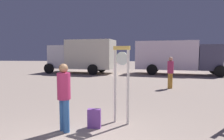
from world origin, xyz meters
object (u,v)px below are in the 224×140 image
(backpack, at_px, (94,119))
(person_distant, at_px, (170,71))
(person_near_clock, at_px, (64,94))
(box_truck_far, at_px, (175,56))
(standing_clock, at_px, (122,77))
(box_truck_near, at_px, (83,55))

(backpack, relative_size, person_distant, 0.29)
(person_distant, bearing_deg, person_near_clock, -122.19)
(box_truck_far, bearing_deg, person_near_clock, -113.55)
(person_near_clock, bearing_deg, backpack, 22.66)
(standing_clock, relative_size, person_near_clock, 1.26)
(box_truck_far, bearing_deg, backpack, -111.42)
(backpack, xyz_separation_m, box_truck_near, (-3.23, 12.97, 1.41))
(backpack, distance_m, box_truck_far, 13.53)
(person_distant, bearing_deg, standing_clock, -114.47)
(person_distant, relative_size, box_truck_near, 0.26)
(person_near_clock, bearing_deg, person_distant, 57.81)
(person_distant, height_order, box_truck_far, box_truck_far)
(backpack, distance_m, person_distant, 6.45)
(box_truck_near, height_order, box_truck_far, box_truck_near)
(standing_clock, relative_size, backpack, 4.29)
(standing_clock, xyz_separation_m, person_distant, (2.39, 5.24, -0.32))
(person_near_clock, height_order, backpack, person_near_clock)
(person_distant, distance_m, box_truck_far, 7.18)
(person_near_clock, xyz_separation_m, backpack, (0.67, 0.28, -0.67))
(backpack, distance_m, box_truck_near, 13.44)
(backpack, height_order, box_truck_far, box_truck_far)
(person_near_clock, distance_m, person_distant, 6.99)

